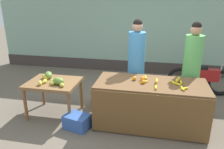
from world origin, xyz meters
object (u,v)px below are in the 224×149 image
at_px(vendor_woman_green_shirt, 191,69).
at_px(parked_motorcycle, 200,78).
at_px(produce_crate, 77,121).
at_px(vendor_woman_blue_shirt, 136,65).
at_px(produce_sack, 99,94).

relative_size(vendor_woman_green_shirt, parked_motorcycle, 1.15).
xyz_separation_m(vendor_woman_green_shirt, produce_crate, (-2.03, -1.05, -0.80)).
bearing_deg(vendor_woman_blue_shirt, produce_sack, -176.48).
distance_m(vendor_woman_green_shirt, produce_crate, 2.42).
xyz_separation_m(parked_motorcycle, produce_crate, (-2.43, -2.02, -0.27)).
xyz_separation_m(parked_motorcycle, produce_sack, (-2.29, -0.99, -0.16)).
bearing_deg(produce_sack, produce_crate, -97.76).
relative_size(vendor_woman_blue_shirt, parked_motorcycle, 1.17).
relative_size(parked_motorcycle, produce_sack, 3.33).
xyz_separation_m(vendor_woman_blue_shirt, vendor_woman_green_shirt, (1.09, -0.03, -0.01)).
xyz_separation_m(vendor_woman_blue_shirt, produce_crate, (-0.94, -1.07, -0.81)).
bearing_deg(parked_motorcycle, vendor_woman_blue_shirt, -147.56).
bearing_deg(vendor_woman_green_shirt, produce_sack, -179.27).
xyz_separation_m(vendor_woman_green_shirt, produce_sack, (-1.89, -0.02, -0.69)).
bearing_deg(produce_sack, vendor_woman_blue_shirt, 3.52).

